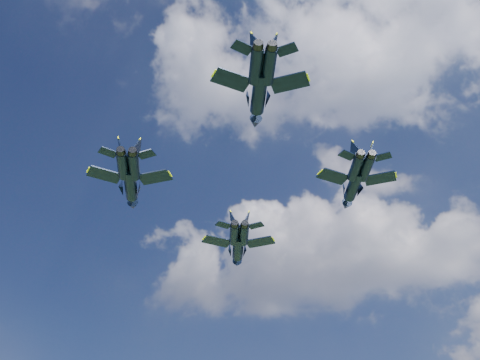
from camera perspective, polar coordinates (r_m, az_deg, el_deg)
name	(u,v)px	position (r m, az deg, el deg)	size (l,w,h in m)	color
jet_lead	(238,249)	(111.25, -0.19, -6.52)	(12.54, 17.31, 4.09)	black
jet_left	(131,186)	(96.49, -10.31, -0.52)	(12.43, 17.18, 4.08)	black
jet_right	(353,187)	(99.56, 10.67, -0.62)	(12.17, 16.88, 4.00)	black
jet_slot	(259,95)	(80.78, 1.78, 8.05)	(12.15, 16.87, 4.00)	black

